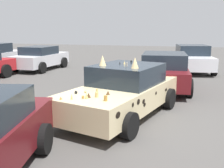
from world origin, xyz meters
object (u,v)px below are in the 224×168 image
at_px(parked_sedan_behind_left, 40,58).
at_px(parked_sedan_near_left, 164,70).
at_px(parked_sedan_row_back_center, 192,58).
at_px(art_car_decorated, 123,91).

xyz_separation_m(parked_sedan_behind_left, parked_sedan_near_left, (-3.17, -7.53, 0.05)).
bearing_deg(parked_sedan_behind_left, parked_sedan_row_back_center, -76.12).
xyz_separation_m(art_car_decorated, parked_sedan_behind_left, (6.96, 6.77, -0.00)).
relative_size(art_car_decorated, parked_sedan_behind_left, 1.17).
bearing_deg(parked_sedan_row_back_center, parked_sedan_near_left, -23.59).
bearing_deg(parked_sedan_behind_left, parked_sedan_near_left, -110.10).
xyz_separation_m(art_car_decorated, parked_sedan_row_back_center, (8.67, -1.88, 0.04)).
bearing_deg(art_car_decorated, parked_sedan_behind_left, -121.34).
bearing_deg(parked_sedan_behind_left, art_car_decorated, -133.11).
bearing_deg(parked_sedan_row_back_center, parked_sedan_behind_left, -89.47).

